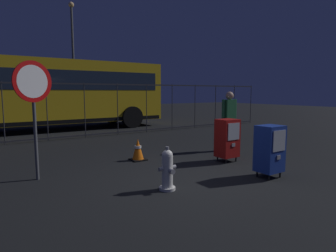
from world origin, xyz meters
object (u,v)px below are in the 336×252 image
at_px(street_light_near_right, 73,52).
at_px(fire_hydrant, 167,170).
at_px(newspaper_box_primary, 227,138).
at_px(newspaper_box_secondary, 270,149).
at_px(stop_sign, 33,95).
at_px(bus_near, 41,91).
at_px(pedestrian, 229,117).
at_px(traffic_cone, 138,150).

bearing_deg(street_light_near_right, fire_hydrant, -99.83).
height_order(fire_hydrant, newspaper_box_primary, newspaper_box_primary).
bearing_deg(newspaper_box_secondary, stop_sign, 148.21).
bearing_deg(fire_hydrant, newspaper_box_secondary, -13.71).
height_order(newspaper_box_secondary, bus_near, bus_near).
relative_size(newspaper_box_secondary, stop_sign, 0.46).
height_order(fire_hydrant, bus_near, bus_near).
relative_size(pedestrian, bus_near, 0.16).
xyz_separation_m(stop_sign, bus_near, (1.47, 7.49, 0.11)).
height_order(newspaper_box_primary, newspaper_box_secondary, same).
xyz_separation_m(fire_hydrant, traffic_cone, (0.59, 2.17, -0.09)).
bearing_deg(street_light_near_right, stop_sign, -109.20).
distance_m(newspaper_box_secondary, pedestrian, 2.62).
distance_m(pedestrian, street_light_near_right, 12.23).
height_order(newspaper_box_primary, street_light_near_right, street_light_near_right).
relative_size(fire_hydrant, bus_near, 0.07).
bearing_deg(street_light_near_right, newspaper_box_primary, -90.23).
height_order(stop_sign, bus_near, bus_near).
bearing_deg(street_light_near_right, bus_near, -121.67).
bearing_deg(newspaper_box_primary, newspaper_box_secondary, -100.19).
xyz_separation_m(traffic_cone, bus_near, (-0.86, 7.16, 1.45)).
relative_size(newspaper_box_secondary, bus_near, 0.10).
height_order(stop_sign, pedestrian, stop_sign).
relative_size(pedestrian, traffic_cone, 3.15).
relative_size(fire_hydrant, traffic_cone, 1.41).
bearing_deg(traffic_cone, newspaper_box_secondary, -61.24).
height_order(fire_hydrant, newspaper_box_secondary, newspaper_box_secondary).
bearing_deg(pedestrian, newspaper_box_secondary, -118.41).
bearing_deg(traffic_cone, stop_sign, -172.01).
height_order(fire_hydrant, stop_sign, stop_sign).
bearing_deg(stop_sign, bus_near, 78.93).
xyz_separation_m(newspaper_box_secondary, traffic_cone, (-1.47, 2.67, -0.31)).
bearing_deg(pedestrian, bus_near, 115.18).
bearing_deg(stop_sign, traffic_cone, 7.99).
distance_m(stop_sign, pedestrian, 5.06).
relative_size(newspaper_box_primary, newspaper_box_secondary, 1.00).
height_order(pedestrian, bus_near, bus_near).
xyz_separation_m(stop_sign, pedestrian, (5.02, -0.07, -0.65)).
height_order(newspaper_box_primary, bus_near, bus_near).
bearing_deg(fire_hydrant, traffic_cone, 74.87).
bearing_deg(newspaper_box_secondary, traffic_cone, 118.76).
xyz_separation_m(fire_hydrant, pedestrian, (3.29, 1.78, 0.60)).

